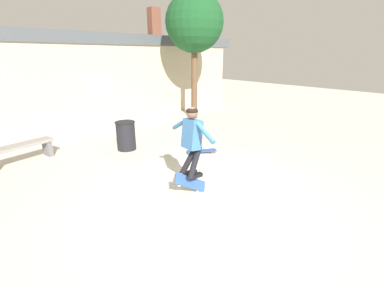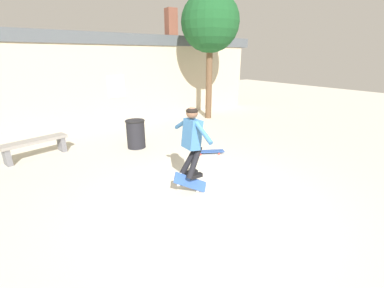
{
  "view_description": "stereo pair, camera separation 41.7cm",
  "coord_description": "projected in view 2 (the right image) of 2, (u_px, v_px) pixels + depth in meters",
  "views": [
    {
      "loc": [
        -2.72,
        -3.21,
        2.55
      ],
      "look_at": [
        -0.02,
        0.36,
        1.03
      ],
      "focal_mm": 24.0,
      "sensor_mm": 36.0,
      "label": 1
    },
    {
      "loc": [
        -2.38,
        -3.45,
        2.55
      ],
      "look_at": [
        -0.02,
        0.36,
        1.03
      ],
      "focal_mm": 24.0,
      "sensor_mm": 36.0,
      "label": 2
    }
  ],
  "objects": [
    {
      "name": "ground_plane",
      "position": [
        203.0,
        201.0,
        4.78
      ],
      "size": [
        40.0,
        40.0,
        0.0
      ],
      "primitive_type": "plane",
      "color": "beige"
    },
    {
      "name": "building_backdrop",
      "position": [
        99.0,
        76.0,
        10.26
      ],
      "size": [
        15.42,
        0.52,
        4.56
      ],
      "color": "#B7A88E",
      "rests_on": "ground_plane"
    },
    {
      "name": "tree_right",
      "position": [
        210.0,
        23.0,
        10.14
      ],
      "size": [
        2.32,
        2.32,
        5.02
      ],
      "color": "brown",
      "rests_on": "ground_plane"
    },
    {
      "name": "park_bench",
      "position": [
        35.0,
        145.0,
        6.77
      ],
      "size": [
        1.62,
        0.85,
        0.5
      ],
      "rotation": [
        0.0,
        0.0,
        0.32
      ],
      "color": "gray",
      "rests_on": "ground_plane"
    },
    {
      "name": "trash_bin",
      "position": [
        136.0,
        133.0,
        7.52
      ],
      "size": [
        0.57,
        0.57,
        0.83
      ],
      "color": "black",
      "rests_on": "ground_plane"
    },
    {
      "name": "skater",
      "position": [
        192.0,
        137.0,
        4.69
      ],
      "size": [
        0.39,
        1.23,
        1.34
      ],
      "rotation": [
        0.0,
        0.0,
        -0.0
      ],
      "color": "teal"
    },
    {
      "name": "skateboard_flipping",
      "position": [
        190.0,
        182.0,
        4.96
      ],
      "size": [
        0.77,
        0.22,
        0.55
      ],
      "rotation": [
        0.0,
        0.0,
        -0.08
      ],
      "color": "#2D519E"
    },
    {
      "name": "skateboard_resting",
      "position": [
        209.0,
        151.0,
        7.13
      ],
      "size": [
        0.84,
        0.54,
        0.08
      ],
      "rotation": [
        0.0,
        0.0,
        2.7
      ],
      "color": "#2D519E",
      "rests_on": "ground_plane"
    }
  ]
}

